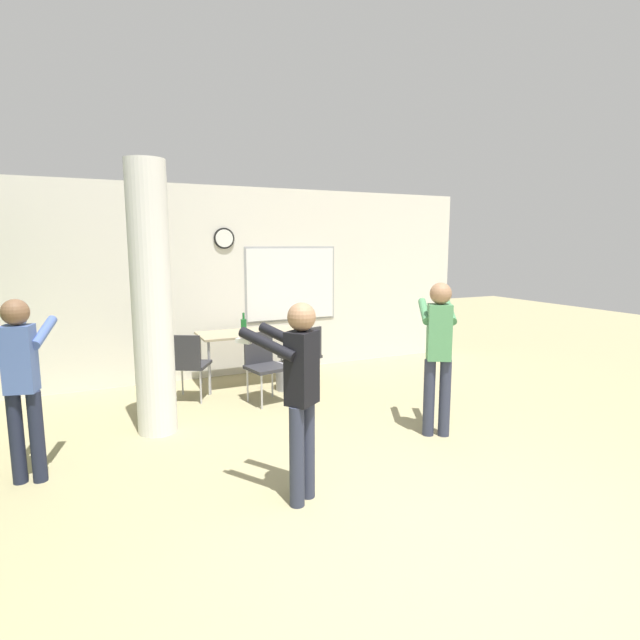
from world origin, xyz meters
TOP-DOWN VIEW (x-y plane):
  - ground_plane at (0.00, 0.00)m, footprint 24.00×24.00m
  - wall_back at (0.02, 5.06)m, footprint 8.00×0.15m
  - support_pillar at (-1.37, 3.07)m, footprint 0.40×0.40m
  - folding_table at (0.15, 4.44)m, footprint 1.55×0.69m
  - bottle_on_table at (-0.05, 4.27)m, footprint 0.08×0.08m
  - waste_bin at (0.42, 3.92)m, footprint 0.28×0.28m
  - chair_table_right at (0.64, 3.84)m, footprint 0.55×0.55m
  - chair_table_left at (-0.86, 3.99)m, footprint 0.60×0.60m
  - chair_table_front at (-0.01, 3.57)m, footprint 0.52×0.52m
  - person_watching_back at (-2.48, 2.37)m, footprint 0.44×0.61m
  - person_playing_side at (1.25, 1.76)m, footprint 0.55×0.66m
  - person_playing_front at (-0.56, 1.11)m, footprint 0.56×0.62m

SIDE VIEW (x-z plane):
  - ground_plane at x=0.00m, z-range 0.00..0.00m
  - waste_bin at x=0.42m, z-range 0.00..0.38m
  - chair_table_right at x=0.64m, z-range 0.08..0.95m
  - chair_table_left at x=-0.86m, z-range 0.08..0.95m
  - chair_table_front at x=-0.01m, z-range 0.08..0.95m
  - folding_table at x=0.15m, z-range 0.32..1.07m
  - bottle_on_table at x=-0.05m, z-range 0.71..1.01m
  - person_watching_back at x=-2.48m, z-range 0.14..1.68m
  - person_playing_front at x=-0.56m, z-range 0.14..1.69m
  - person_playing_side at x=1.25m, z-range 0.14..1.73m
  - wall_back at x=0.02m, z-range 0.00..2.80m
  - support_pillar at x=-1.37m, z-range 0.00..2.80m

